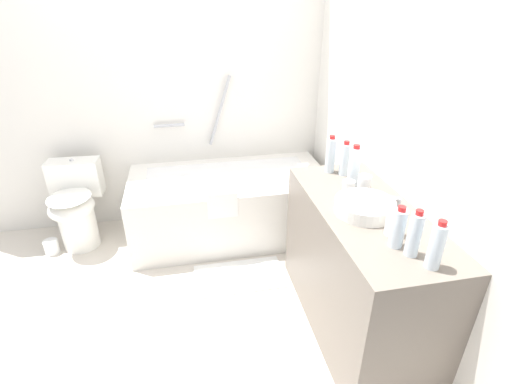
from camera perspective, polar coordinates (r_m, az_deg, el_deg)
The scene contains 19 objects.
ground_plane at distance 2.61m, azimuth -16.05°, elevation -18.74°, with size 4.05×4.05×0.00m, color beige.
wall_back_tiled at distance 3.30m, azimuth -17.56°, elevation 15.66°, with size 3.45×0.10×2.48m, color silver.
wall_right_mirror at distance 2.29m, azimuth 22.42°, elevation 10.10°, with size 0.10×3.10×2.48m, color silver.
bathtub at distance 3.20m, azimuth -3.96°, elevation -1.61°, with size 1.61×0.79×1.27m.
toilet at distance 3.36m, azimuth -25.52°, elevation -1.89°, with size 0.40×0.53×0.69m.
vanity_counter at distance 2.35m, azimuth 15.01°, elevation -11.20°, with size 0.52×1.21×0.82m, color #6B6056.
sink_basin at distance 2.07m, azimuth 16.02°, elevation -2.13°, with size 0.31×0.31×0.07m, color white.
sink_faucet at distance 2.15m, azimuth 20.33°, elevation -1.69°, with size 0.13×0.15×0.07m.
water_bottle_0 at distance 1.81m, azimuth 20.60°, elevation -5.10°, with size 0.06×0.06×0.21m.
water_bottle_1 at distance 1.77m, azimuth 22.76°, elevation -5.91°, with size 0.06×0.06×0.23m.
water_bottle_2 at distance 1.73m, azimuth 25.52°, elevation -7.35°, with size 0.06×0.06×0.23m.
water_bottle_3 at distance 2.45m, azimuth 13.23°, elevation 4.83°, with size 0.06×0.06×0.22m.
water_bottle_4 at distance 2.33m, azimuth 14.55°, elevation 3.77°, with size 0.07×0.07×0.25m.
water_bottle_5 at distance 2.47m, azimuth 11.16°, elevation 5.47°, with size 0.06×0.06×0.25m.
drinking_glass_0 at distance 1.92m, azimuth 19.94°, elevation -4.75°, with size 0.07×0.07×0.10m, color white.
drinking_glass_1 at distance 2.24m, azimuth 13.75°, elevation 0.71°, with size 0.07×0.07×0.08m, color white.
drinking_glass_2 at distance 2.27m, azimuth 15.93°, elevation 1.14°, with size 0.08×0.08×0.10m, color white.
bath_mat at distance 2.86m, azimuth -2.52°, elevation -12.57°, with size 0.65×0.36×0.01m, color white.
toilet_paper_roll at distance 3.47m, azimuth -28.41°, elevation -7.24°, with size 0.11×0.11×0.11m, color white.
Camera 1 is at (0.33, -1.83, 1.84)m, focal length 26.58 mm.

